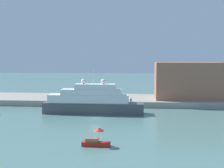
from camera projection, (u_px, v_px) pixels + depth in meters
ground at (96, 119)px, 73.18m from camera, size 400.00×400.00×0.00m
quay_dock at (107, 100)px, 98.55m from camera, size 110.00×19.33×1.76m
large_yacht at (92, 102)px, 79.66m from camera, size 26.35×4.69×11.64m
small_motorboat at (96, 139)px, 50.50m from camera, size 4.77×1.81×3.25m
harbor_building at (188, 81)px, 94.71m from camera, size 20.25×11.65×11.43m
parked_car at (60, 97)px, 94.94m from camera, size 3.93×1.72×1.37m
person_figure at (72, 97)px, 93.40m from camera, size 0.36×0.36×1.54m
mooring_bollard at (131, 100)px, 89.10m from camera, size 0.43×0.43×0.90m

